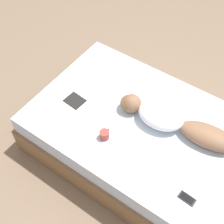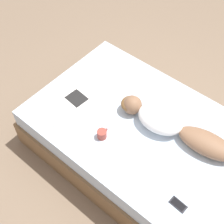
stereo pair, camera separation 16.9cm
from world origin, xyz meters
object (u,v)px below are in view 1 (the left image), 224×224
at_px(cell_phone, 187,198).
at_px(person, 172,120).
at_px(open_magazine, 66,108).
at_px(coffee_mug, 105,135).

bearing_deg(cell_phone, person, 42.83).
xyz_separation_m(open_magazine, cell_phone, (-0.16, -1.46, 0.00)).
bearing_deg(open_magazine, cell_phone, -91.31).
height_order(coffee_mug, cell_phone, coffee_mug).
distance_m(person, cell_phone, 0.76).
xyz_separation_m(person, cell_phone, (-0.58, -0.47, -0.09)).
bearing_deg(coffee_mug, cell_phone, -96.21).
height_order(open_magazine, coffee_mug, coffee_mug).
distance_m(person, open_magazine, 1.08).
bearing_deg(coffee_mug, open_magazine, 83.54).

